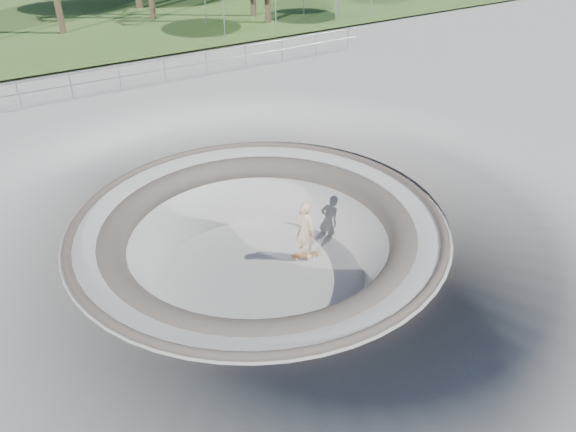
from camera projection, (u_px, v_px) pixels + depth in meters
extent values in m
plane|color=#ADACA7|center=(258.00, 222.00, 15.37)|extent=(180.00, 180.00, 0.00)
torus|color=#ADACA7|center=(260.00, 279.00, 16.43)|extent=(14.00, 14.00, 4.00)
cylinder|color=#ADACA7|center=(260.00, 278.00, 16.40)|extent=(6.60, 6.60, 0.10)
torus|color=#514741|center=(258.00, 222.00, 15.38)|extent=(10.24, 10.24, 0.24)
torus|color=#514741|center=(259.00, 235.00, 15.61)|extent=(8.91, 8.91, 0.81)
cube|color=#3D5B24|center=(25.00, 0.00, 39.79)|extent=(180.00, 36.00, 0.12)
ellipsoid|color=olive|center=(73.00, 27.00, 66.40)|extent=(61.60, 44.00, 28.60)
cylinder|color=gray|center=(118.00, 66.00, 23.41)|extent=(25.00, 0.05, 0.05)
cylinder|color=gray|center=(119.00, 77.00, 23.65)|extent=(25.00, 0.05, 0.05)
cube|color=brown|center=(305.00, 255.00, 17.14)|extent=(0.84, 0.49, 0.02)
cylinder|color=#A2A2A6|center=(305.00, 256.00, 17.15)|extent=(0.09, 0.17, 0.04)
cylinder|color=#A2A2A6|center=(305.00, 256.00, 17.15)|extent=(0.09, 0.17, 0.04)
cylinder|color=silver|center=(305.00, 256.00, 17.16)|extent=(0.07, 0.05, 0.06)
cylinder|color=silver|center=(305.00, 256.00, 17.16)|extent=(0.07, 0.05, 0.06)
cylinder|color=silver|center=(305.00, 256.00, 17.16)|extent=(0.07, 0.05, 0.06)
cylinder|color=silver|center=(305.00, 256.00, 17.16)|extent=(0.07, 0.05, 0.06)
imported|color=beige|center=(305.00, 230.00, 16.64)|extent=(0.63, 0.78, 1.86)
cylinder|color=gray|center=(227.00, 14.00, 30.17)|extent=(0.06, 0.06, 2.43)
cylinder|color=gray|center=(277.00, 8.00, 31.55)|extent=(0.06, 0.06, 2.43)
cylinder|color=gray|center=(204.00, 4.00, 32.41)|extent=(0.06, 0.06, 2.43)
cylinder|color=gray|center=(332.00, 3.00, 32.85)|extent=(0.06, 0.06, 2.32)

